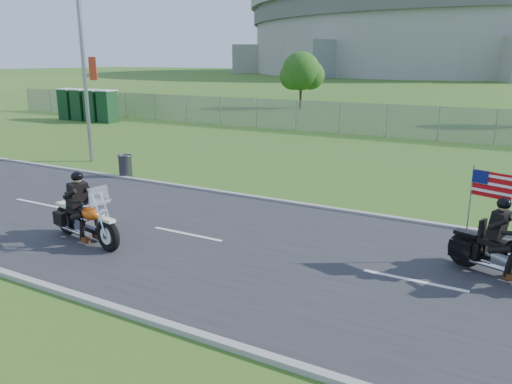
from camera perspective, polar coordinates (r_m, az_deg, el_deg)
The scene contains 15 objects.
ground at distance 12.61m, azimuth -0.50°, elevation -6.51°, with size 420.00×420.00×0.00m, color #23571B.
road at distance 12.61m, azimuth -0.50°, elevation -6.42°, with size 120.00×8.00×0.04m, color #28282B.
curb_north at distance 16.05m, azimuth 6.68°, elevation -1.66°, with size 120.00×0.18×0.12m, color #9E9B93.
curb_south at distance 9.62m, azimuth -12.90°, elevation -13.82°, with size 120.00×0.18×0.12m, color #9E9B93.
fence at distance 32.28m, azimuth 9.51°, elevation 8.35°, with size 60.00×0.03×2.00m, color gray.
stadium at distance 182.36m, azimuth 22.05°, elevation 17.42°, with size 140.40×140.40×29.20m.
streetlight at distance 24.23m, azimuth -18.94°, elevation 16.63°, with size 0.90×2.46×10.00m.
porta_toilet_a at distance 39.06m, azimuth -16.62°, elevation 9.29°, with size 1.10×1.10×2.30m, color #11381A.
porta_toilet_b at distance 40.06m, azimuth -18.05°, elevation 9.31°, with size 1.10×1.10×2.30m, color #11381A.
porta_toilet_c at distance 41.10m, azimuth -19.40°, elevation 9.32°, with size 1.10×1.10×2.30m, color #11381A.
porta_toilet_d at distance 42.15m, azimuth -20.69°, elevation 9.33°, with size 1.10×1.10×2.30m, color #11381A.
tree_fence_mid at distance 48.47m, azimuth 5.25°, elevation 13.39°, with size 3.96×3.69×5.30m.
motorcycle_lead at distance 13.59m, azimuth -18.97°, elevation -3.11°, with size 2.78×1.03×1.88m.
motorcycle_follow at distance 12.00m, azimuth 26.84°, elevation -6.23°, with size 2.60×1.29×2.24m.
trash_can at distance 20.64m, azimuth -14.70°, elevation 2.83°, with size 0.52×0.52×0.89m, color #302F34.
Camera 1 is at (5.82, -10.19, 4.63)m, focal length 35.00 mm.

